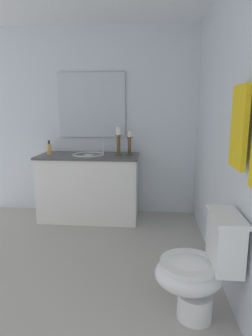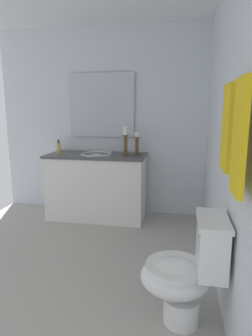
{
  "view_description": "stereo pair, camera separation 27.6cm",
  "coord_description": "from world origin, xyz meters",
  "px_view_note": "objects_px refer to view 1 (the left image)",
  "views": [
    {
      "loc": [
        2.35,
        0.79,
        1.4
      ],
      "look_at": [
        -0.35,
        0.56,
        0.85
      ],
      "focal_mm": 31.03,
      "sensor_mm": 36.0,
      "label": 1
    },
    {
      "loc": [
        2.32,
        1.07,
        1.4
      ],
      "look_at": [
        -0.35,
        0.56,
        0.85
      ],
      "focal_mm": 31.03,
      "sensor_mm": 36.0,
      "label": 2
    }
  ],
  "objects_px": {
    "candle_holder_short": "(119,140)",
    "mirror": "(92,105)",
    "candle_holder_tall": "(130,143)",
    "soap_bottle": "(49,149)",
    "vanity_cabinet": "(89,187)",
    "towel_near_vanity": "(239,127)",
    "sink_basin": "(89,158)",
    "toilet": "(199,269)"
  },
  "relations": [
    {
      "from": "mirror",
      "to": "towel_near_vanity",
      "type": "relative_size",
      "value": 1.73
    },
    {
      "from": "vanity_cabinet",
      "to": "soap_bottle",
      "type": "distance_m",
      "value": 0.7
    },
    {
      "from": "candle_holder_short",
      "to": "toilet",
      "type": "bearing_deg",
      "value": 22.75
    },
    {
      "from": "soap_bottle",
      "to": "toilet",
      "type": "distance_m",
      "value": 2.43
    },
    {
      "from": "vanity_cabinet",
      "to": "sink_basin",
      "type": "distance_m",
      "value": 0.38
    },
    {
      "from": "mirror",
      "to": "candle_holder_tall",
      "type": "distance_m",
      "value": 0.73
    },
    {
      "from": "vanity_cabinet",
      "to": "sink_basin",
      "type": "xyz_separation_m",
      "value": [
        -0.0,
        0.0,
        0.38
      ]
    },
    {
      "from": "candle_holder_short",
      "to": "soap_bottle",
      "type": "height_order",
      "value": "candle_holder_short"
    },
    {
      "from": "soap_bottle",
      "to": "sink_basin",
      "type": "bearing_deg",
      "value": 93.77
    },
    {
      "from": "vanity_cabinet",
      "to": "candle_holder_tall",
      "type": "bearing_deg",
      "value": 95.27
    },
    {
      "from": "mirror",
      "to": "towel_near_vanity",
      "type": "bearing_deg",
      "value": 33.51
    },
    {
      "from": "mirror",
      "to": "toilet",
      "type": "distance_m",
      "value": 2.58
    },
    {
      "from": "sink_basin",
      "to": "candle_holder_tall",
      "type": "xyz_separation_m",
      "value": [
        -0.05,
        0.51,
        0.19
      ]
    },
    {
      "from": "soap_bottle",
      "to": "vanity_cabinet",
      "type": "bearing_deg",
      "value": 93.78
    },
    {
      "from": "soap_bottle",
      "to": "toilet",
      "type": "height_order",
      "value": "soap_bottle"
    },
    {
      "from": "vanity_cabinet",
      "to": "mirror",
      "type": "relative_size",
      "value": 1.44
    },
    {
      "from": "candle_holder_short",
      "to": "towel_near_vanity",
      "type": "height_order",
      "value": "towel_near_vanity"
    },
    {
      "from": "mirror",
      "to": "soap_bottle",
      "type": "height_order",
      "value": "mirror"
    },
    {
      "from": "candle_holder_short",
      "to": "toilet",
      "type": "distance_m",
      "value": 2.0
    },
    {
      "from": "sink_basin",
      "to": "toilet",
      "type": "bearing_deg",
      "value": 32.16
    },
    {
      "from": "toilet",
      "to": "mirror",
      "type": "bearing_deg",
      "value": -151.47
    },
    {
      "from": "sink_basin",
      "to": "toilet",
      "type": "distance_m",
      "value": 2.14
    },
    {
      "from": "vanity_cabinet",
      "to": "towel_near_vanity",
      "type": "relative_size",
      "value": 2.49
    },
    {
      "from": "vanity_cabinet",
      "to": "candle_holder_tall",
      "type": "distance_m",
      "value": 0.77
    },
    {
      "from": "vanity_cabinet",
      "to": "candle_holder_tall",
      "type": "height_order",
      "value": "candle_holder_tall"
    },
    {
      "from": "vanity_cabinet",
      "to": "candle_holder_short",
      "type": "height_order",
      "value": "candle_holder_short"
    },
    {
      "from": "toilet",
      "to": "towel_near_vanity",
      "type": "xyz_separation_m",
      "value": [
        -0.06,
        0.2,
        0.93
      ]
    },
    {
      "from": "vanity_cabinet",
      "to": "mirror",
      "type": "distance_m",
      "value": 1.07
    },
    {
      "from": "sink_basin",
      "to": "towel_near_vanity",
      "type": "xyz_separation_m",
      "value": [
        1.71,
        1.32,
        0.49
      ]
    },
    {
      "from": "candle_holder_short",
      "to": "towel_near_vanity",
      "type": "bearing_deg",
      "value": 29.06
    },
    {
      "from": "candle_holder_tall",
      "to": "soap_bottle",
      "type": "distance_m",
      "value": 1.02
    },
    {
      "from": "mirror",
      "to": "soap_bottle",
      "type": "bearing_deg",
      "value": -57.63
    },
    {
      "from": "vanity_cabinet",
      "to": "toilet",
      "type": "relative_size",
      "value": 1.69
    },
    {
      "from": "candle_holder_short",
      "to": "mirror",
      "type": "bearing_deg",
      "value": -129.01
    },
    {
      "from": "sink_basin",
      "to": "toilet",
      "type": "height_order",
      "value": "sink_basin"
    },
    {
      "from": "sink_basin",
      "to": "towel_near_vanity",
      "type": "distance_m",
      "value": 2.22
    },
    {
      "from": "candle_holder_tall",
      "to": "toilet",
      "type": "relative_size",
      "value": 0.39
    },
    {
      "from": "towel_near_vanity",
      "to": "candle_holder_tall",
      "type": "bearing_deg",
      "value": -155.45
    },
    {
      "from": "candle_holder_short",
      "to": "candle_holder_tall",
      "type": "bearing_deg",
      "value": 121.86
    },
    {
      "from": "vanity_cabinet",
      "to": "towel_near_vanity",
      "type": "height_order",
      "value": "towel_near_vanity"
    },
    {
      "from": "candle_holder_short",
      "to": "soap_bottle",
      "type": "bearing_deg",
      "value": -90.03
    },
    {
      "from": "vanity_cabinet",
      "to": "soap_bottle",
      "type": "bearing_deg",
      "value": -86.22
    }
  ]
}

